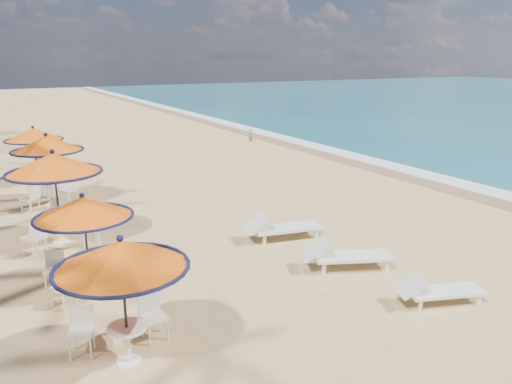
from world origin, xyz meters
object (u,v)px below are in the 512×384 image
(station_0, at_px, (121,265))
(station_3, at_px, (47,152))
(station_1, at_px, (80,217))
(station_2, at_px, (55,175))
(lounger_far, at_px, (280,227))
(station_4, at_px, (34,140))
(lounger_mid, at_px, (344,254))
(lounger_near, at_px, (436,290))

(station_0, xyz_separation_m, station_3, (0.20, 10.28, 0.09))
(station_0, height_order, station_1, station_0)
(station_2, bearing_deg, lounger_far, -26.59)
(station_4, bearing_deg, lounger_mid, -66.84)
(station_3, distance_m, station_4, 3.36)
(lounger_near, bearing_deg, station_4, 130.56)
(lounger_mid, bearing_deg, station_0, -144.18)
(station_2, relative_size, station_4, 1.13)
(station_4, bearing_deg, station_1, -91.13)
(lounger_far, bearing_deg, station_4, 127.67)
(station_0, distance_m, station_1, 3.04)
(lounger_near, bearing_deg, station_3, 135.92)
(station_1, xyz_separation_m, lounger_far, (5.24, 0.57, -1.28))
(station_0, xyz_separation_m, lounger_far, (5.17, 3.61, -1.34))
(station_1, xyz_separation_m, station_4, (0.21, 10.60, 0.11))
(station_1, height_order, lounger_far, station_1)
(station_4, relative_size, lounger_mid, 1.03)
(station_2, distance_m, lounger_far, 6.09)
(station_1, distance_m, station_4, 10.60)
(station_1, distance_m, station_3, 7.25)
(station_4, distance_m, lounger_near, 15.91)
(station_2, height_order, lounger_mid, station_2)
(station_3, bearing_deg, lounger_near, -62.93)
(station_0, relative_size, station_2, 0.86)
(station_4, bearing_deg, station_3, -89.07)
(station_3, relative_size, station_4, 1.07)
(station_4, bearing_deg, lounger_near, -68.29)
(lounger_mid, bearing_deg, lounger_near, -53.25)
(lounger_near, bearing_deg, station_1, 164.71)
(station_0, bearing_deg, lounger_mid, 12.39)
(station_0, relative_size, station_1, 1.03)
(station_0, xyz_separation_m, station_1, (-0.07, 3.03, -0.06))
(station_4, xyz_separation_m, lounger_mid, (5.32, -12.44, -1.39))
(lounger_near, height_order, lounger_mid, lounger_mid)
(station_0, height_order, station_3, station_3)
(station_3, relative_size, lounger_mid, 1.10)
(station_0, relative_size, lounger_near, 1.17)
(station_3, relative_size, lounger_near, 1.28)
(station_3, bearing_deg, lounger_mid, -59.88)
(station_0, xyz_separation_m, station_4, (0.14, 13.64, 0.05))
(station_1, bearing_deg, lounger_near, -34.14)
(station_2, bearing_deg, lounger_mid, -42.22)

